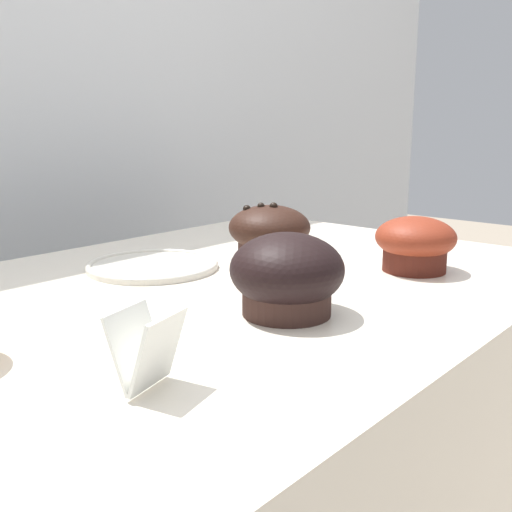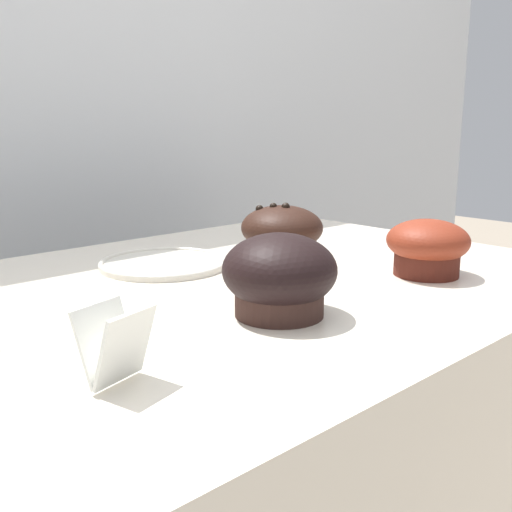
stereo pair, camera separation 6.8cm
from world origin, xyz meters
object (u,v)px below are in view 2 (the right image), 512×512
serving_plate (164,263)px  muffin_back_left (282,233)px  muffin_back_right (428,247)px  muffin_front_left (280,276)px

serving_plate → muffin_back_left: bearing=-30.5°
muffin_back_right → serving_plate: muffin_back_right is taller
muffin_back_left → muffin_front_left: 0.25m
muffin_back_left → serving_plate: (-0.14, 0.08, -0.04)m
muffin_front_left → serving_plate: muffin_front_left is taller
muffin_back_right → serving_plate: 0.35m
muffin_back_right → serving_plate: (-0.22, 0.27, -0.03)m
muffin_back_right → muffin_back_left: bearing=112.8°
muffin_back_right → muffin_front_left: size_ratio=0.90×
muffin_back_left → serving_plate: muffin_back_left is taller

